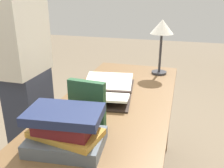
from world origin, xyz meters
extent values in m
cube|color=brown|center=(0.00, 0.00, 0.74)|extent=(1.52, 0.63, 0.03)
cube|color=brown|center=(-0.71, -0.27, 0.36)|extent=(0.06, 0.06, 0.73)
cube|color=brown|center=(-0.71, 0.27, 0.36)|extent=(0.06, 0.06, 0.73)
cube|color=black|center=(-0.10, -0.09, 0.77)|extent=(0.07, 0.31, 0.02)
cube|color=black|center=(-0.23, -0.11, 0.76)|extent=(0.28, 0.35, 0.01)
cube|color=black|center=(0.03, -0.07, 0.76)|extent=(0.28, 0.35, 0.01)
cube|color=white|center=(-0.22, -0.11, 0.79)|extent=(0.27, 0.34, 0.06)
cube|color=white|center=(0.03, -0.07, 0.79)|extent=(0.27, 0.34, 0.06)
cube|color=slate|center=(0.49, -0.07, 0.79)|extent=(0.24, 0.32, 0.05)
cube|color=#BC8933|center=(0.49, -0.07, 0.83)|extent=(0.20, 0.30, 0.02)
cube|color=maroon|center=(0.49, -0.07, 0.87)|extent=(0.15, 0.22, 0.05)
cube|color=#1E284C|center=(0.49, -0.07, 0.91)|extent=(0.22, 0.31, 0.04)
cube|color=#234C2D|center=(0.30, -0.05, 0.87)|extent=(0.05, 0.18, 0.22)
cylinder|color=#2D2D33|center=(-0.58, 0.19, 0.77)|extent=(0.11, 0.11, 0.02)
cylinder|color=#2D2D33|center=(-0.58, 0.19, 0.92)|extent=(0.02, 0.02, 0.29)
cone|color=silver|center=(-0.58, 0.19, 1.11)|extent=(0.17, 0.17, 0.10)
cylinder|color=white|center=(0.18, -0.10, 0.81)|extent=(0.09, 0.09, 0.09)
torus|color=white|center=(0.20, -0.06, 0.81)|extent=(0.04, 0.05, 0.05)
cube|color=#2D3342|center=(-0.06, -0.62, 0.43)|extent=(0.31, 0.20, 0.86)
cube|color=beige|center=(-0.06, -0.62, 1.22)|extent=(0.36, 0.20, 0.72)
camera|label=1|loc=(1.26, 0.34, 1.36)|focal=40.00mm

